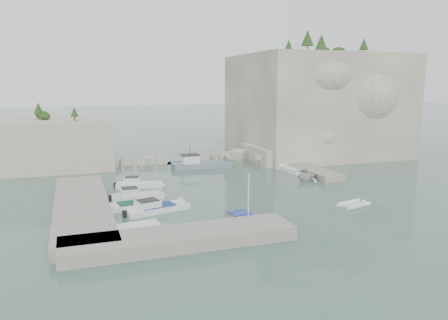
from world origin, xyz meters
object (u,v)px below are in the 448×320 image
object	(u,v)px
inflatable_dinghy	(353,206)
work_boat	(202,168)
motorboat_a	(139,187)
motorboat_b	(138,199)
rowboat	(248,223)
motorboat_c	(133,208)
tender_east_a	(307,180)
tender_east_d	(270,165)
tender_east_b	(306,176)
motorboat_e	(137,230)
tender_east_c	(291,172)
motorboat_d	(157,211)

from	to	relation	value
inflatable_dinghy	work_boat	bearing A→B (deg)	96.71
inflatable_dinghy	work_boat	xyz separation A→B (m)	(-8.84, 24.58, 0.00)
motorboat_a	motorboat_b	bearing A→B (deg)	-88.97
rowboat	work_boat	size ratio (longest dim) A/B	0.54
motorboat_c	inflatable_dinghy	size ratio (longest dim) A/B	1.61
motorboat_a	motorboat_c	bearing A→B (deg)	-91.06
tender_east_a	tender_east_d	xyz separation A→B (m)	(-0.01, 11.09, 0.00)
motorboat_c	tender_east_d	distance (m)	28.20
tender_east_b	work_boat	distance (m)	15.59
motorboat_a	tender_east_d	distance (m)	22.29
motorboat_c	inflatable_dinghy	world-z (taller)	motorboat_c
motorboat_b	motorboat_a	bearing A→B (deg)	80.77
tender_east_b	inflatable_dinghy	bearing A→B (deg)	173.67
motorboat_a	motorboat_e	xyz separation A→B (m)	(-2.49, -15.68, 0.00)
rowboat	tender_east_d	world-z (taller)	tender_east_d
tender_east_b	work_boat	size ratio (longest dim) A/B	0.43
inflatable_dinghy	rowboat	bearing A→B (deg)	173.58
tender_east_b	tender_east_d	bearing A→B (deg)	11.61
motorboat_e	motorboat_a	bearing A→B (deg)	74.58
motorboat_b	tender_east_b	xyz separation A→B (m)	(23.03, 4.01, 0.00)
work_boat	motorboat_e	bearing A→B (deg)	-116.40
tender_east_a	tender_east_c	bearing A→B (deg)	-20.87
motorboat_b	tender_east_b	bearing A→B (deg)	11.04
tender_east_c	tender_east_d	size ratio (longest dim) A/B	1.09
motorboat_d	tender_east_b	xyz separation A→B (m)	(21.93, 9.36, 0.00)
rowboat	tender_east_c	world-z (taller)	rowboat
tender_east_c	tender_east_a	bearing A→B (deg)	167.40
motorboat_c	inflatable_dinghy	xyz separation A→B (m)	(21.29, -6.61, 0.00)
rowboat	tender_east_d	size ratio (longest dim) A/B	1.03
motorboat_e	work_boat	size ratio (longest dim) A/B	0.43
tender_east_a	work_boat	distance (m)	16.36
tender_east_c	motorboat_d	bearing A→B (deg)	116.07
motorboat_a	motorboat_d	xyz separation A→B (m)	(0.12, -10.70, 0.00)
motorboat_e	rowboat	xyz separation A→B (m)	(9.70, -1.17, 0.00)
motorboat_b	motorboat_e	size ratio (longest dim) A/B	1.48
motorboat_e	tender_east_c	distance (m)	30.14
motorboat_d	work_boat	distance (m)	22.39
motorboat_c	motorboat_e	bearing A→B (deg)	-100.44
motorboat_c	tender_east_c	world-z (taller)	same
motorboat_a	tender_east_b	world-z (taller)	motorboat_a
inflatable_dinghy	tender_east_b	bearing A→B (deg)	66.06
motorboat_a	inflatable_dinghy	world-z (taller)	motorboat_a
motorboat_a	rowboat	bearing A→B (deg)	-55.42
motorboat_c	tender_east_b	distance (m)	25.14
tender_east_c	tender_east_d	xyz separation A→B (m)	(-0.78, 5.36, 0.00)
motorboat_e	tender_east_a	world-z (taller)	tender_east_a
tender_east_a	tender_east_b	distance (m)	2.38
motorboat_e	rowboat	size ratio (longest dim) A/B	0.79
tender_east_b	motorboat_d	bearing A→B (deg)	117.67
motorboat_b	tender_east_a	bearing A→B (deg)	6.12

